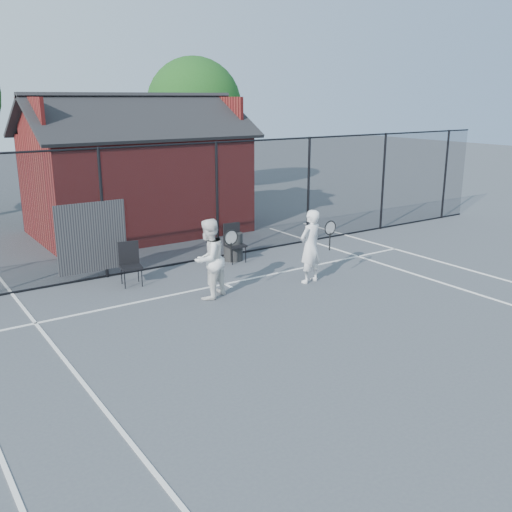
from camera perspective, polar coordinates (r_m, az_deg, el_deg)
ground at (r=10.54m, az=5.41°, el=-7.10°), size 80.00×80.00×0.00m
court_lines at (r=9.65m, az=10.47°, el=-9.50°), size 11.02×18.00×0.01m
fence at (r=14.05m, az=-8.51°, el=4.73°), size 22.04×3.00×3.00m
clubhouse at (r=17.95m, az=-11.84°, el=7.45°), size 6.50×4.36×4.19m
tree_right at (r=24.90m, az=-6.21°, el=14.73°), size 3.97×3.97×5.70m
player_front at (r=12.80m, az=5.46°, el=0.97°), size 0.78×0.60×1.67m
player_back at (r=11.78m, az=-4.73°, el=-0.30°), size 1.00×0.91×1.68m
chair_left at (r=12.92m, az=-12.40°, el=-0.87°), size 0.53×0.55×0.94m
chair_right at (r=14.42m, az=-2.08°, el=1.24°), size 0.49×0.50×0.96m
waste_bin at (r=14.62m, az=-2.30°, el=0.95°), size 0.56×0.56×0.72m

